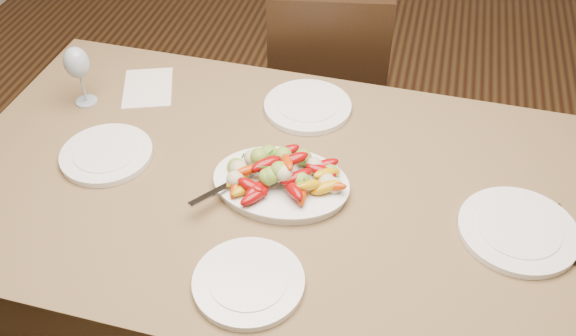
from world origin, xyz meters
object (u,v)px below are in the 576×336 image
(plate_far, at_px, (308,107))
(chair_far, at_px, (327,86))
(serving_platter, at_px, (281,185))
(plate_near, at_px, (249,282))
(wine_glass, at_px, (80,74))
(dining_table, at_px, (288,274))
(plate_left, at_px, (107,155))
(plate_right, at_px, (518,231))

(plate_far, bearing_deg, chair_far, 93.37)
(serving_platter, height_order, plate_near, serving_platter)
(wine_glass, bearing_deg, dining_table, -17.19)
(dining_table, relative_size, serving_platter, 5.27)
(plate_left, distance_m, plate_near, 0.61)
(wine_glass, bearing_deg, plate_near, -39.12)
(plate_far, height_order, plate_near, same)
(serving_platter, bearing_deg, wine_glass, 161.20)
(plate_right, relative_size, wine_glass, 1.42)
(serving_platter, distance_m, plate_left, 0.50)
(dining_table, height_order, chair_far, chair_far)
(chair_far, bearing_deg, plate_right, 116.23)
(plate_near, distance_m, wine_glass, 0.88)
(plate_far, distance_m, plate_near, 0.68)
(plate_near, xyz_separation_m, wine_glass, (-0.68, 0.55, 0.09))
(serving_platter, distance_m, plate_near, 0.32)
(wine_glass, bearing_deg, plate_far, 10.63)
(plate_left, xyz_separation_m, wine_glass, (-0.17, 0.22, 0.09))
(chair_far, distance_m, serving_platter, 0.93)
(dining_table, distance_m, plate_left, 0.65)
(chair_far, xyz_separation_m, plate_left, (-0.47, -0.88, 0.29))
(chair_far, distance_m, wine_glass, 0.99)
(dining_table, bearing_deg, plate_right, -3.21)
(plate_far, relative_size, plate_near, 1.03)
(dining_table, xyz_separation_m, chair_far, (-0.05, 0.87, 0.10))
(serving_platter, height_order, plate_right, serving_platter)
(chair_far, bearing_deg, dining_table, 84.23)
(serving_platter, bearing_deg, plate_far, 90.88)
(plate_right, xyz_separation_m, plate_far, (-0.61, 0.37, 0.00))
(dining_table, height_order, plate_near, plate_near)
(plate_far, relative_size, wine_glass, 1.30)
(chair_far, height_order, plate_far, chair_far)
(chair_far, distance_m, plate_right, 1.14)
(plate_right, bearing_deg, dining_table, 176.79)
(plate_far, bearing_deg, plate_near, -89.14)
(dining_table, distance_m, plate_right, 0.71)
(plate_right, bearing_deg, plate_near, -152.89)
(plate_right, distance_m, plate_near, 0.67)
(plate_right, height_order, plate_far, same)
(serving_platter, relative_size, plate_right, 1.20)
(plate_near, bearing_deg, plate_right, 27.11)
(serving_platter, relative_size, plate_far, 1.32)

